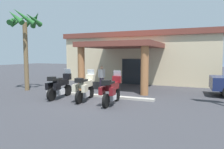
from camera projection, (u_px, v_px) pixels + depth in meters
name	position (u px, v px, depth m)	size (l,w,h in m)	color
ground_plane	(93.00, 101.00, 11.19)	(80.00, 80.00, 0.00)	#38383D
motel_building	(142.00, 57.00, 20.13)	(13.84, 11.24, 4.39)	beige
motorcycle_black	(60.00, 86.00, 11.79)	(0.71, 2.21, 1.61)	black
motorcycle_cream	(85.00, 88.00, 11.15)	(0.76, 2.21, 1.61)	black
motorcycle_maroon	(112.00, 90.00, 10.31)	(0.72, 2.21, 1.61)	black
pedestrian	(102.00, 76.00, 14.97)	(0.38, 0.42, 1.65)	#3F334C
palm_tree_roadside	(25.00, 28.00, 14.17)	(2.22, 2.26, 5.45)	brown
curb_strip	(96.00, 95.00, 12.35)	(6.89, 0.36, 0.12)	#ADA89E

